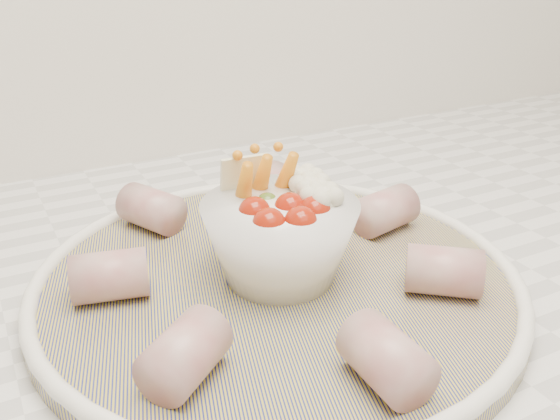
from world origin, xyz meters
TOP-DOWN VIEW (x-y plane):
  - serving_platter at (-0.15, 1.41)m, footprint 0.46×0.46m
  - veggie_bowl at (-0.14, 1.41)m, footprint 0.12×0.12m
  - cured_meat_rolls at (-0.15, 1.41)m, footprint 0.30×0.32m

SIDE VIEW (x-z plane):
  - serving_platter at x=-0.15m, z-range 0.92..0.94m
  - cured_meat_rolls at x=-0.15m, z-range 0.94..0.97m
  - veggie_bowl at x=-0.14m, z-range 0.92..1.02m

